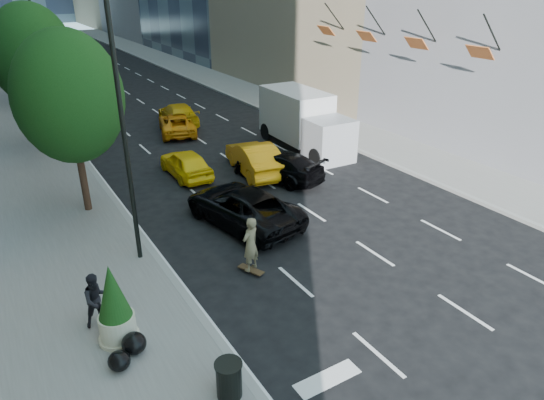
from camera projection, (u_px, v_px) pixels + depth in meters
ground at (353, 261)px, 17.32m from camera, size 160.00×160.00×0.00m
sidewalk_left at (1, 111)px, 36.34m from camera, size 6.00×120.00×0.15m
sidewalk_right at (228, 85)px, 45.29m from camera, size 4.00×120.00×0.15m
lamp_near at (125, 98)px, 15.01m from camera, size 2.13×0.22×10.00m
lamp_far at (40, 40)px, 28.99m from camera, size 2.13×0.22×10.00m
tree_near at (69, 98)px, 18.84m from camera, size 4.20×4.20×7.46m
tree_mid at (33, 56)px, 26.45m from camera, size 4.50×4.50×7.99m
tree_far at (12, 44)px, 36.84m from camera, size 3.90×3.90×6.92m
traffic_signal at (14, 38)px, 43.59m from camera, size 2.48×0.53×5.20m
facade_flags at (392, 36)px, 27.51m from camera, size 1.85×13.30×2.05m
skateboarder at (250, 248)px, 16.24m from camera, size 0.84×0.70×1.95m
black_sedan_lincoln at (243, 206)px, 19.64m from camera, size 3.56×5.93×1.54m
black_sedan_mercedes at (278, 166)px, 24.07m from camera, size 3.59×5.28×1.42m
taxi_a at (186, 163)px, 24.42m from camera, size 1.63×4.04×1.38m
taxi_b at (254, 158)px, 24.80m from camera, size 2.47×5.10×1.61m
taxi_c at (177, 124)px, 31.19m from camera, size 3.30×5.01×1.28m
taxi_d at (178, 114)px, 33.08m from camera, size 2.68×5.20×1.44m
city_bus at (67, 76)px, 39.96m from camera, size 4.44×13.04×3.56m
box_truck at (304, 121)px, 28.05m from camera, size 2.72×6.90×3.26m
pedestrian_a at (97, 299)px, 13.65m from camera, size 0.88×0.73×1.64m
trash_can at (229, 380)px, 11.40m from camera, size 0.61×0.61×0.92m
planter_shrub at (114, 305)px, 12.90m from camera, size 0.99×0.99×2.37m
garbage_bags at (128, 350)px, 12.59m from camera, size 1.12×1.08×0.55m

